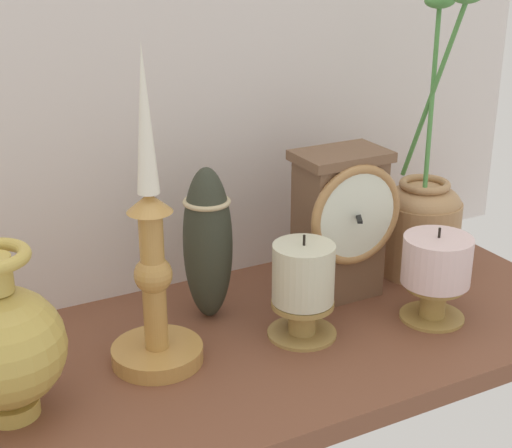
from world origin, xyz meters
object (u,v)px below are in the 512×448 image
mantel_clock (341,222)px  brass_vase_bulbous (4,345)px  pillar_candle_near_clock (436,271)px  candlestick_tall_left (153,277)px  tall_ceramic_vase (208,243)px  brass_vase_jar (422,218)px  pillar_candle_front (303,286)px

mantel_clock → brass_vase_bulbous: mantel_clock is taller
pillar_candle_near_clock → candlestick_tall_left: bearing=169.0°
brass_vase_bulbous → tall_ceramic_vase: bearing=20.4°
tall_ceramic_vase → pillar_candle_near_clock: bearing=-29.6°
candlestick_tall_left → brass_vase_bulbous: candlestick_tall_left is taller
brass_vase_jar → pillar_candle_front: size_ratio=3.02×
brass_vase_jar → pillar_candle_near_clock: 13.25cm
brass_vase_bulbous → brass_vase_jar: (55.55, 7.39, 0.04)cm
pillar_candle_near_clock → tall_ceramic_vase: 26.97cm
candlestick_tall_left → pillar_candle_near_clock: bearing=-11.0°
brass_vase_bulbous → brass_vase_jar: bearing=7.6°
candlestick_tall_left → brass_vase_jar: (39.61, 4.82, -2.31)cm
candlestick_tall_left → brass_vase_jar: bearing=6.9°
mantel_clock → tall_ceramic_vase: mantel_clock is taller
brass_vase_jar → pillar_candle_front: brass_vase_jar is taller
pillar_candle_near_clock → mantel_clock: bearing=121.7°
brass_vase_jar → pillar_candle_front: 23.99cm
brass_vase_jar → pillar_candle_front: bearing=-162.3°
mantel_clock → tall_ceramic_vase: bearing=170.8°
candlestick_tall_left → pillar_candle_front: (16.79, -2.45, -3.88)cm
mantel_clock → pillar_candle_front: bearing=-145.0°
mantel_clock → brass_vase_jar: 13.62cm
pillar_candle_front → tall_ceramic_vase: tall_ceramic_vase is taller
brass_vase_bulbous → tall_ceramic_vase: size_ratio=0.93×
mantel_clock → pillar_candle_front: (-9.38, -6.58, -3.70)cm
brass_vase_jar → pillar_candle_front: (-22.81, -7.26, -1.57)cm
pillar_candle_front → pillar_candle_near_clock: 16.33cm
brass_vase_jar → candlestick_tall_left: bearing=-173.1°
mantel_clock → brass_vase_jar: size_ratio=0.50×
candlestick_tall_left → brass_vase_bulbous: bearing=-170.8°
mantel_clock → brass_vase_bulbous: (-42.12, -6.70, -2.18)cm
brass_vase_jar → tall_ceramic_vase: brass_vase_jar is taller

